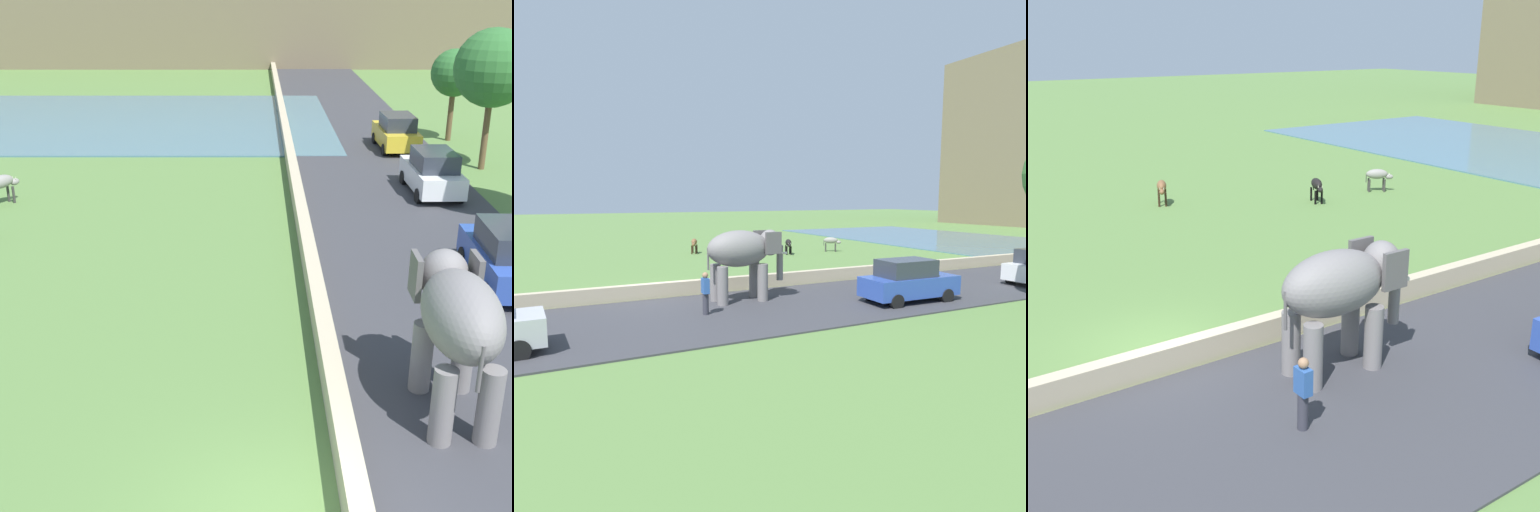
{
  "view_description": "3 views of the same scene",
  "coord_description": "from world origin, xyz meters",
  "views": [
    {
      "loc": [
        -0.38,
        -8.47,
        8.04
      ],
      "look_at": [
        -0.41,
        7.49,
        1.55
      ],
      "focal_mm": 48.23,
      "sensor_mm": 36.0,
      "label": 1
    },
    {
      "loc": [
        20.91,
        -4.46,
        4.33
      ],
      "look_at": [
        -0.65,
        6.36,
        1.27
      ],
      "focal_mm": 32.71,
      "sensor_mm": 36.0,
      "label": 2
    },
    {
      "loc": [
        13.9,
        -5.69,
        7.46
      ],
      "look_at": [
        -0.83,
        4.46,
        1.39
      ],
      "focal_mm": 45.34,
      "sensor_mm": 36.0,
      "label": 3
    }
  ],
  "objects": [
    {
      "name": "person_beside_elephant",
      "position": [
        4.98,
        0.91,
        0.87
      ],
      "size": [
        0.36,
        0.22,
        1.63
      ],
      "color": "#33333D",
      "rests_on": "ground"
    },
    {
      "name": "cow_brown",
      "position": [
        -13.58,
        6.32,
        0.84
      ],
      "size": [
        1.4,
        0.87,
        1.15
      ],
      "color": "brown",
      "rests_on": "ground"
    },
    {
      "name": "lake",
      "position": [
        -14.0,
        32.88,
        0.04
      ],
      "size": [
        36.0,
        18.0,
        0.08
      ],
      "primitive_type": "cube",
      "color": "slate",
      "rests_on": "ground"
    },
    {
      "name": "ground_plane",
      "position": [
        0.0,
        0.0,
        0.0
      ],
      "size": [
        220.0,
        220.0,
        0.0
      ],
      "primitive_type": "plane",
      "color": "#567A3D"
    },
    {
      "name": "cow_black",
      "position": [
        -9.84,
        12.55,
        0.84
      ],
      "size": [
        1.41,
        0.83,
        1.15
      ],
      "color": "black",
      "rests_on": "ground"
    },
    {
      "name": "elephant",
      "position": [
        3.43,
        3.12,
        2.04
      ],
      "size": [
        1.41,
        3.47,
        2.99
      ],
      "color": "slate",
      "rests_on": "ground"
    },
    {
      "name": "cow_grey",
      "position": [
        -9.96,
        16.51,
        0.84
      ],
      "size": [
        1.02,
        1.35,
        1.15
      ],
      "color": "gray",
      "rests_on": "ground"
    }
  ]
}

